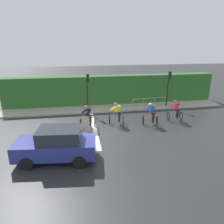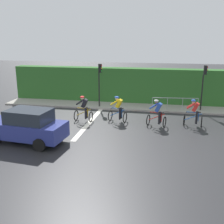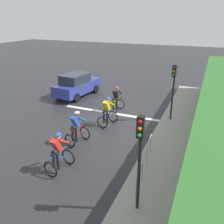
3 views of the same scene
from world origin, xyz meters
name	(u,v)px [view 1 (image 1 of 3)]	position (x,y,z in m)	size (l,w,h in m)	color
ground_plane	(99,127)	(0.00, 0.00, 0.00)	(80.00, 80.00, 0.00)	#28282B
sidewalk_kerb	(115,107)	(-4.41, 2.00, 0.06)	(2.80, 20.32, 0.12)	#9E998E
stone_wall_low	(113,101)	(-5.31, 2.00, 0.34)	(0.44, 20.32, 0.69)	gray
hedge_wall	(112,90)	(-5.61, 2.00, 1.42)	(1.10, 20.32, 2.83)	#2D6628
road_marking_stop_line	(94,127)	(0.00, -0.33, 0.00)	(7.00, 0.30, 0.01)	silver
cyclist_lead	(176,111)	(-0.29, 6.09, 0.80)	(0.84, 1.17, 1.66)	black
cyclist_second	(151,114)	(0.18, 3.90, 0.80)	(0.93, 1.22, 1.66)	black
cyclist_mid	(117,114)	(-0.33, 1.43, 0.80)	(0.91, 1.21, 1.66)	black
cyclist_fourth	(88,117)	(0.00, -0.74, 0.80)	(0.79, 1.15, 1.66)	black
car_navy	(57,145)	(4.01, -2.59, 0.87)	(2.22, 4.26, 1.76)	navy
traffic_light_near_crossing	(88,87)	(-3.52, -0.50, 2.22)	(0.24, 0.31, 3.34)	black
traffic_light_far_junction	(169,84)	(-3.80, 6.97, 2.22)	(0.22, 0.31, 3.34)	black
pedestrian_railing_kerbside	(149,101)	(-3.51, 5.07, 0.78)	(0.38, 3.27, 1.03)	#999EA3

